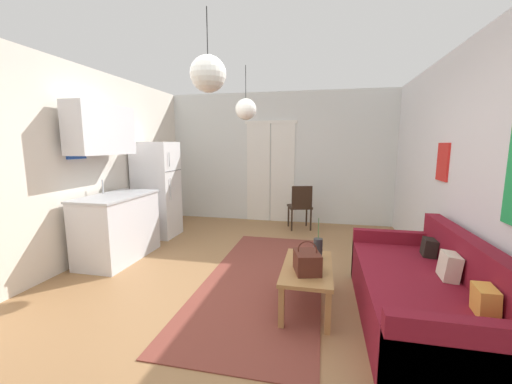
{
  "coord_description": "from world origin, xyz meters",
  "views": [
    {
      "loc": [
        0.89,
        -2.93,
        1.6
      ],
      "look_at": [
        0.0,
        1.18,
        0.95
      ],
      "focal_mm": 21.53,
      "sensor_mm": 36.0,
      "label": 1
    }
  ],
  "objects": [
    {
      "name": "ground_plane",
      "position": [
        0.0,
        0.0,
        -0.05
      ],
      "size": [
        5.15,
        7.31,
        0.1
      ],
      "primitive_type": "cube",
      "color": "#996D44"
    },
    {
      "name": "wall_back",
      "position": [
        -0.01,
        3.41,
        1.31
      ],
      "size": [
        4.75,
        0.13,
        2.65
      ],
      "color": "silver",
      "rests_on": "ground_plane"
    },
    {
      "name": "wall_right",
      "position": [
        2.32,
        -0.0,
        1.32
      ],
      "size": [
        0.12,
        6.91,
        2.65
      ],
      "color": "silver",
      "rests_on": "ground_plane"
    },
    {
      "name": "wall_left",
      "position": [
        -2.33,
        0.0,
        1.32
      ],
      "size": [
        0.12,
        6.91,
        2.65
      ],
      "color": "silver",
      "rests_on": "ground_plane"
    },
    {
      "name": "area_rug",
      "position": [
        0.25,
        0.51,
        0.01
      ],
      "size": [
        1.34,
        3.21,
        0.01
      ],
      "primitive_type": "cube",
      "color": "brown",
      "rests_on": "ground_plane"
    },
    {
      "name": "couch",
      "position": [
        1.83,
        -0.15,
        0.28
      ],
      "size": [
        0.93,
        1.98,
        0.82
      ],
      "color": "maroon",
      "rests_on": "ground_plane"
    },
    {
      "name": "coffee_table",
      "position": [
        0.78,
        -0.02,
        0.36
      ],
      "size": [
        0.48,
        0.94,
        0.42
      ],
      "color": "#A87542",
      "rests_on": "ground_plane"
    },
    {
      "name": "bamboo_vase",
      "position": [
        0.87,
        0.21,
        0.53
      ],
      "size": [
        0.09,
        0.09,
        0.43
      ],
      "color": "#2D2D33",
      "rests_on": "coffee_table"
    },
    {
      "name": "handbag",
      "position": [
        0.78,
        -0.17,
        0.52
      ],
      "size": [
        0.28,
        0.33,
        0.3
      ],
      "color": "#512319",
      "rests_on": "coffee_table"
    },
    {
      "name": "refrigerator",
      "position": [
        -1.91,
        1.87,
        0.82
      ],
      "size": [
        0.67,
        0.58,
        1.64
      ],
      "color": "white",
      "rests_on": "ground_plane"
    },
    {
      "name": "kitchen_counter",
      "position": [
        -1.91,
        0.73,
        0.8
      ],
      "size": [
        0.64,
        1.18,
        2.13
      ],
      "color": "silver",
      "rests_on": "ground_plane"
    },
    {
      "name": "accent_chair",
      "position": [
        0.51,
        2.79,
        0.48
      ],
      "size": [
        0.52,
        0.5,
        0.85
      ],
      "rotation": [
        0.0,
        0.0,
        3.43
      ],
      "color": "black",
      "rests_on": "ground_plane"
    },
    {
      "name": "pendant_lamp_near",
      "position": [
        -0.01,
        -0.53,
        2.15
      ],
      "size": [
        0.29,
        0.29,
        0.64
      ],
      "color": "black"
    },
    {
      "name": "pendant_lamp_far",
      "position": [
        -0.15,
        1.24,
        2.07
      ],
      "size": [
        0.29,
        0.29,
        0.72
      ],
      "color": "black"
    }
  ]
}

